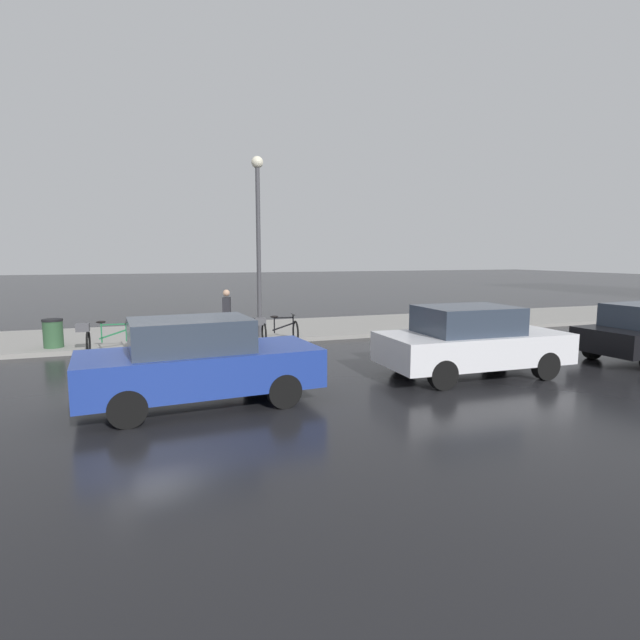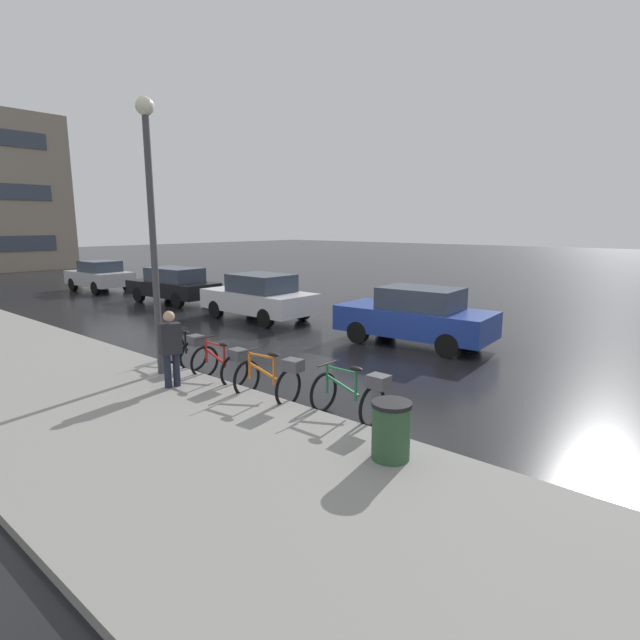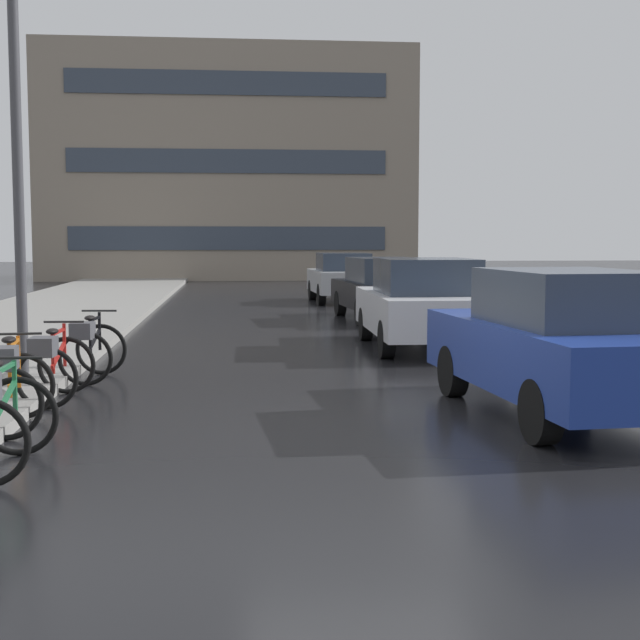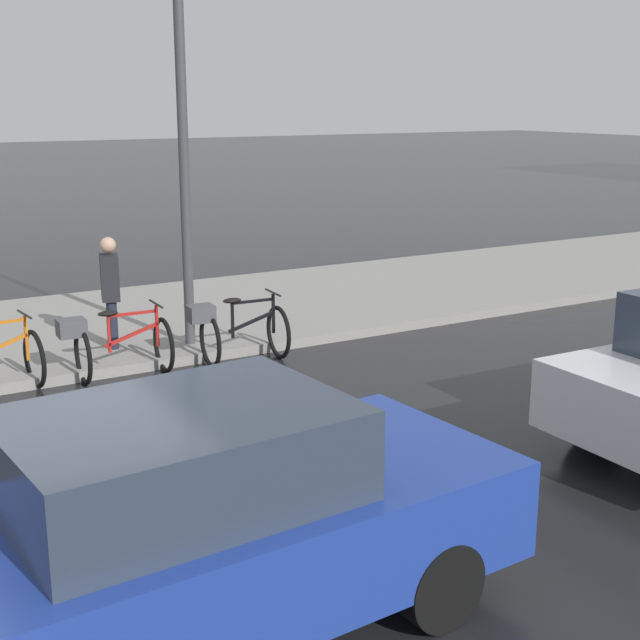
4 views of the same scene
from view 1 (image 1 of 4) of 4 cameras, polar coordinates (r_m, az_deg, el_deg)
The scene contains 11 objects.
ground_plane at distance 12.00m, azimuth -17.27°, elevation -6.40°, with size 140.00×140.00×0.00m, color black.
sidewalk_kerb at distance 20.65m, azimuth 10.91°, elevation -0.31°, with size 4.80×60.00×0.14m, color gray.
bicycle_nearest at distance 15.21m, azimuth -23.52°, elevation -1.89°, with size 0.74×1.40×0.99m.
bicycle_second at distance 15.47m, azimuth -17.16°, elevation -1.43°, with size 0.85×1.41×1.00m.
bicycle_third at distance 15.50m, azimuth -11.17°, elevation -1.31°, with size 0.77×1.40×0.95m.
bicycle_farthest at distance 15.65m, azimuth -5.10°, elevation -1.10°, with size 0.81×1.35×0.96m.
car_blue at distance 9.60m, azimuth -13.69°, elevation -4.65°, with size 2.14×4.48×1.64m.
car_white at distance 12.11m, azimuth 16.88°, elevation -2.31°, with size 2.03×4.34×1.63m.
pedestrian at distance 16.50m, azimuth -10.60°, elevation 0.87°, with size 0.45×0.33×1.69m.
streetlamp at distance 16.25m, azimuth -7.07°, elevation 10.62°, with size 0.37×0.37×5.88m.
trash_bin at distance 16.37m, azimuth -28.19°, elevation -1.58°, with size 0.56×0.56×0.97m.
Camera 1 is at (11.67, -0.34, 2.79)m, focal length 28.00 mm.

